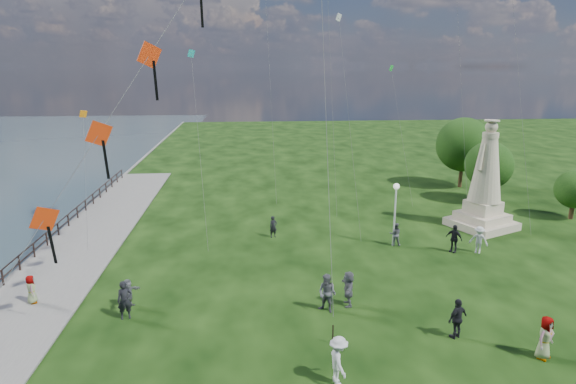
{
  "coord_description": "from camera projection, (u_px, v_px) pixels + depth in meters",
  "views": [
    {
      "loc": [
        -3.0,
        -15.14,
        11.57
      ],
      "look_at": [
        -1.0,
        8.0,
        5.5
      ],
      "focal_mm": 30.0,
      "sensor_mm": 36.0,
      "label": 1
    }
  ],
  "objects": [
    {
      "name": "waterfront",
      "position": [
        16.0,
        296.0,
        25.19
      ],
      "size": [
        200.0,
        200.0,
        1.51
      ],
      "color": "#34474F",
      "rests_on": "ground"
    },
    {
      "name": "statue",
      "position": [
        485.0,
        188.0,
        34.97
      ],
      "size": [
        5.17,
        5.17,
        7.95
      ],
      "rotation": [
        0.0,
        0.0,
        0.43
      ],
      "color": "#C5B195",
      "rests_on": "ground"
    },
    {
      "name": "lamppost",
      "position": [
        396.0,
        201.0,
        31.3
      ],
      "size": [
        0.4,
        0.4,
        4.27
      ],
      "color": "silver",
      "rests_on": "ground"
    },
    {
      "name": "tree_row",
      "position": [
        481.0,
        154.0,
        44.09
      ],
      "size": [
        8.33,
        14.79,
        6.86
      ],
      "color": "#382314",
      "rests_on": "ground"
    },
    {
      "name": "person_0",
      "position": [
        125.0,
        300.0,
        22.58
      ],
      "size": [
        0.78,
        0.62,
        1.87
      ],
      "primitive_type": "imported",
      "rotation": [
        0.0,
        0.0,
        0.28
      ],
      "color": "black",
      "rests_on": "ground"
    },
    {
      "name": "person_1",
      "position": [
        327.0,
        293.0,
        23.2
      ],
      "size": [
        1.1,
        1.03,
        1.93
      ],
      "primitive_type": "imported",
      "rotation": [
        0.0,
        0.0,
        -0.66
      ],
      "color": "#595960",
      "rests_on": "ground"
    },
    {
      "name": "person_2",
      "position": [
        338.0,
        361.0,
        17.9
      ],
      "size": [
        0.8,
        1.32,
        1.93
      ],
      "primitive_type": "imported",
      "rotation": [
        0.0,
        0.0,
        1.7
      ],
      "color": "silver",
      "rests_on": "ground"
    },
    {
      "name": "person_3",
      "position": [
        457.0,
        318.0,
        20.96
      ],
      "size": [
        1.22,
        0.98,
        1.85
      ],
      "primitive_type": "imported",
      "rotation": [
        0.0,
        0.0,
        3.6
      ],
      "color": "black",
      "rests_on": "ground"
    },
    {
      "name": "person_4",
      "position": [
        545.0,
        338.0,
        19.49
      ],
      "size": [
        1.06,
        0.94,
        1.84
      ],
      "primitive_type": "imported",
      "rotation": [
        0.0,
        0.0,
        0.54
      ],
      "color": "#595960",
      "rests_on": "ground"
    },
    {
      "name": "person_5",
      "position": [
        128.0,
        293.0,
        23.73
      ],
      "size": [
        1.2,
        1.46,
        1.46
      ],
      "primitive_type": "imported",
      "rotation": [
        0.0,
        0.0,
        1.03
      ],
      "color": "#595960",
      "rests_on": "ground"
    },
    {
      "name": "person_6",
      "position": [
        273.0,
        227.0,
        33.47
      ],
      "size": [
        0.65,
        0.53,
        1.53
      ],
      "primitive_type": "imported",
      "rotation": [
        0.0,
        0.0,
        0.33
      ],
      "color": "black",
      "rests_on": "ground"
    },
    {
      "name": "person_7",
      "position": [
        395.0,
        234.0,
        31.96
      ],
      "size": [
        0.84,
        0.62,
        1.56
      ],
      "primitive_type": "imported",
      "rotation": [
        0.0,
        0.0,
        2.91
      ],
      "color": "#595960",
      "rests_on": "ground"
    },
    {
      "name": "person_8",
      "position": [
        479.0,
        240.0,
        30.61
      ],
      "size": [
        1.27,
        1.14,
        1.77
      ],
      "primitive_type": "imported",
      "rotation": [
        0.0,
        0.0,
        -0.62
      ],
      "color": "silver",
      "rests_on": "ground"
    },
    {
      "name": "person_9",
      "position": [
        454.0,
        238.0,
        30.75
      ],
      "size": [
        1.12,
        1.18,
        1.84
      ],
      "primitive_type": "imported",
      "rotation": [
        0.0,
        0.0,
        -0.86
      ],
      "color": "black",
      "rests_on": "ground"
    },
    {
      "name": "person_10",
      "position": [
        31.0,
        291.0,
        23.95
      ],
      "size": [
        0.7,
        0.83,
        1.47
      ],
      "primitive_type": "imported",
      "rotation": [
        0.0,
        0.0,
        2.0
      ],
      "color": "#595960",
      "rests_on": "ground"
    },
    {
      "name": "person_11",
      "position": [
        348.0,
        288.0,
        23.85
      ],
      "size": [
        0.89,
        1.74,
        1.8
      ],
      "primitive_type": "imported",
      "rotation": [
        0.0,
        0.0,
        4.61
      ],
      "color": "#595960",
      "rests_on": "ground"
    },
    {
      "name": "red_kite_train",
      "position": [
        169.0,
        29.0,
        18.45
      ],
      "size": [
        12.61,
        9.35,
        20.87
      ],
      "color": "black",
      "rests_on": "ground"
    },
    {
      "name": "small_kites",
      "position": [
        331.0,
        24.0,
        36.3
      ],
      "size": [
        31.44,
        15.97,
        28.49
      ],
      "color": "teal",
      "rests_on": "ground"
    }
  ]
}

